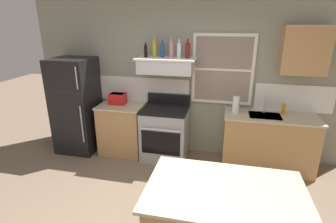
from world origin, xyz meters
name	(u,v)px	position (x,y,z in m)	size (l,w,h in m)	color
back_wall	(186,79)	(0.03, 2.23, 1.35)	(5.40, 0.11, 2.70)	gray
refrigerator	(76,106)	(-1.90, 1.84, 0.85)	(0.70, 0.72, 1.70)	black
counter_left_of_stove	(123,128)	(-1.05, 1.90, 0.46)	(0.79, 0.63, 0.91)	tan
toaster	(118,98)	(-1.13, 1.94, 1.01)	(0.30, 0.20, 0.19)	red
stove_range	(165,133)	(-0.25, 1.86, 0.46)	(0.76, 0.69, 1.09)	#9EA0A5
range_hood_shelf	(166,65)	(-0.25, 1.96, 1.62)	(0.96, 0.52, 0.24)	silver
bottle_balsamic_dark	(146,51)	(-0.59, 1.94, 1.84)	(0.06, 0.06, 0.23)	black
bottle_champagne_gold_foil	(155,48)	(-0.46, 2.01, 1.88)	(0.08, 0.08, 0.33)	#B29333
bottle_blue_liqueur	(162,50)	(-0.32, 1.99, 1.86)	(0.07, 0.07, 0.27)	#1E478C
bottle_rose_pink	(171,49)	(-0.17, 1.99, 1.87)	(0.07, 0.07, 0.31)	#C67F84
bottle_clear_tall	(179,50)	(-0.04, 1.94, 1.87)	(0.06, 0.06, 0.30)	silver
bottle_red_label_wine	(188,50)	(0.09, 1.97, 1.87)	(0.07, 0.07, 0.30)	maroon
counter_right_with_sink	(268,142)	(1.45, 1.90, 0.46)	(1.43, 0.63, 0.91)	tan
sink_faucet	(265,103)	(1.35, 2.00, 1.08)	(0.03, 0.17, 0.28)	silver
paper_towel_roll	(236,105)	(0.90, 1.90, 1.04)	(0.11, 0.11, 0.27)	white
dish_soap_bottle	(283,109)	(1.63, 2.00, 1.00)	(0.06, 0.06, 0.18)	orange
upper_cabinet_right	(305,50)	(1.80, 2.04, 1.90)	(0.64, 0.32, 0.70)	tan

